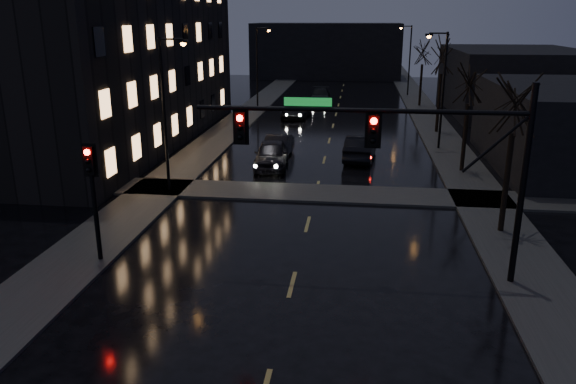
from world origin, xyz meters
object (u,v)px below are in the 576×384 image
(oncoming_car_c, at_px, (296,111))
(lead_car, at_px, (360,147))
(oncoming_car_d, at_px, (320,95))
(oncoming_car_a, at_px, (271,154))
(oncoming_car_b, at_px, (277,147))

(oncoming_car_c, xyz_separation_m, lead_car, (5.89, -15.10, 0.15))
(oncoming_car_c, distance_m, oncoming_car_d, 10.34)
(lead_car, bearing_deg, oncoming_car_d, -74.64)
(oncoming_car_a, height_order, oncoming_car_b, oncoming_car_a)
(oncoming_car_c, xyz_separation_m, oncoming_car_d, (1.53, 10.23, 0.08))
(oncoming_car_b, relative_size, lead_car, 0.87)
(lead_car, bearing_deg, oncoming_car_a, 31.71)
(oncoming_car_a, bearing_deg, oncoming_car_d, 83.39)
(oncoming_car_a, relative_size, oncoming_car_b, 1.12)
(oncoming_car_c, height_order, lead_car, lead_car)
(oncoming_car_a, distance_m, oncoming_car_b, 2.59)
(oncoming_car_c, distance_m, lead_car, 16.21)
(oncoming_car_b, height_order, lead_car, lead_car)
(oncoming_car_b, distance_m, lead_car, 5.47)
(oncoming_car_b, distance_m, oncoming_car_c, 15.19)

